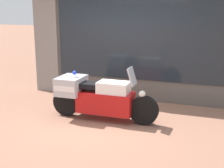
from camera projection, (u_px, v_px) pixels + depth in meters
name	position (u px, v px, depth m)	size (l,w,h in m)	color
ground_plane	(102.00, 122.00, 6.51)	(60.00, 60.00, 0.00)	#8E604C
shop_building	(118.00, 23.00, 7.98)	(5.42, 0.55, 3.84)	#56514C
window_display	(140.00, 80.00, 8.15)	(4.27, 0.30, 1.99)	slate
paramedic_motorcycle	(96.00, 96.00, 6.59)	(2.35, 0.70, 1.17)	black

